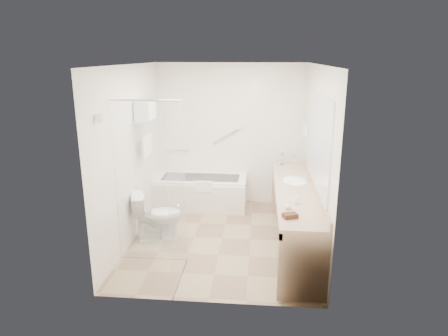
# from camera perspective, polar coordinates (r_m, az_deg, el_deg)

# --- Properties ---
(floor) EXTENTS (3.20, 3.20, 0.00)m
(floor) POSITION_cam_1_polar(r_m,az_deg,el_deg) (6.02, -0.27, -9.99)
(floor) COLOR #9C8560
(floor) RESTS_ON ground
(ceiling) EXTENTS (2.60, 3.20, 0.10)m
(ceiling) POSITION_cam_1_polar(r_m,az_deg,el_deg) (5.41, -0.30, 14.56)
(ceiling) COLOR silver
(ceiling) RESTS_ON wall_back
(wall_back) EXTENTS (2.60, 0.10, 2.50)m
(wall_back) POSITION_cam_1_polar(r_m,az_deg,el_deg) (7.14, 0.96, 4.78)
(wall_back) COLOR white
(wall_back) RESTS_ON ground
(wall_front) EXTENTS (2.60, 0.10, 2.50)m
(wall_front) POSITION_cam_1_polar(r_m,az_deg,el_deg) (4.06, -2.47, -3.93)
(wall_front) COLOR white
(wall_front) RESTS_ON ground
(wall_left) EXTENTS (0.10, 3.20, 2.50)m
(wall_left) POSITION_cam_1_polar(r_m,az_deg,el_deg) (5.85, -13.06, 1.87)
(wall_left) COLOR white
(wall_left) RESTS_ON ground
(wall_right) EXTENTS (0.10, 3.20, 2.50)m
(wall_right) POSITION_cam_1_polar(r_m,az_deg,el_deg) (5.61, 13.05, 1.28)
(wall_right) COLOR white
(wall_right) RESTS_ON ground
(bathtub) EXTENTS (1.60, 0.73, 0.59)m
(bathtub) POSITION_cam_1_polar(r_m,az_deg,el_deg) (7.11, -3.32, -3.45)
(bathtub) COLOR white
(bathtub) RESTS_ON floor
(grab_bar_short) EXTENTS (0.40, 0.03, 0.03)m
(grab_bar_short) POSITION_cam_1_polar(r_m,az_deg,el_deg) (7.30, -6.54, 2.51)
(grab_bar_short) COLOR silver
(grab_bar_short) RESTS_ON wall_back
(grab_bar_long) EXTENTS (0.53, 0.03, 0.33)m
(grab_bar_long) POSITION_cam_1_polar(r_m,az_deg,el_deg) (7.11, 0.54, 4.73)
(grab_bar_long) COLOR silver
(grab_bar_long) RESTS_ON wall_back
(shower_enclosure) EXTENTS (0.96, 0.91, 2.11)m
(shower_enclosure) POSITION_cam_1_polar(r_m,az_deg,el_deg) (4.87, -8.77, -3.01)
(shower_enclosure) COLOR silver
(shower_enclosure) RESTS_ON floor
(towel_shelf) EXTENTS (0.24, 0.55, 0.81)m
(towel_shelf) POSITION_cam_1_polar(r_m,az_deg,el_deg) (6.05, -11.16, 7.30)
(towel_shelf) COLOR silver
(towel_shelf) RESTS_ON wall_left
(vanity_counter) EXTENTS (0.55, 2.70, 0.95)m
(vanity_counter) POSITION_cam_1_polar(r_m,az_deg,el_deg) (5.62, 10.06, -5.05)
(vanity_counter) COLOR tan
(vanity_counter) RESTS_ON floor
(sink) EXTENTS (0.40, 0.52, 0.14)m
(sink) POSITION_cam_1_polar(r_m,az_deg,el_deg) (5.94, 10.14, -2.06)
(sink) COLOR white
(sink) RESTS_ON vanity_counter
(faucet) EXTENTS (0.03, 0.03, 0.14)m
(faucet) POSITION_cam_1_polar(r_m,az_deg,el_deg) (5.93, 11.59, -1.08)
(faucet) COLOR silver
(faucet) RESTS_ON vanity_counter
(mirror) EXTENTS (0.02, 2.00, 1.20)m
(mirror) POSITION_cam_1_polar(r_m,az_deg,el_deg) (5.40, 13.34, 3.97)
(mirror) COLOR silver
(mirror) RESTS_ON wall_right
(hairdryer_unit) EXTENTS (0.08, 0.10, 0.18)m
(hairdryer_unit) POSITION_cam_1_polar(r_m,az_deg,el_deg) (6.58, 11.56, 5.28)
(hairdryer_unit) COLOR silver
(hairdryer_unit) RESTS_ON wall_right
(toilet) EXTENTS (0.80, 0.58, 0.70)m
(toilet) POSITION_cam_1_polar(r_m,az_deg,el_deg) (5.97, -9.52, -6.76)
(toilet) COLOR white
(toilet) RESTS_ON floor
(amenity_basket) EXTENTS (0.19, 0.16, 0.05)m
(amenity_basket) POSITION_cam_1_polar(r_m,az_deg,el_deg) (4.59, 9.42, -6.73)
(amenity_basket) COLOR #452818
(amenity_basket) RESTS_ON vanity_counter
(soap_bottle_a) EXTENTS (0.06, 0.12, 0.05)m
(soap_bottle_a) POSITION_cam_1_polar(r_m,az_deg,el_deg) (5.02, 10.27, -4.78)
(soap_bottle_a) COLOR silver
(soap_bottle_a) RESTS_ON vanity_counter
(soap_bottle_b) EXTENTS (0.10, 0.12, 0.08)m
(soap_bottle_b) POSITION_cam_1_polar(r_m,az_deg,el_deg) (4.84, 9.11, -5.36)
(soap_bottle_b) COLOR silver
(soap_bottle_b) RESTS_ON vanity_counter
(water_bottle_left) EXTENTS (0.07, 0.07, 0.22)m
(water_bottle_left) POSITION_cam_1_polar(r_m,az_deg,el_deg) (6.71, 8.24, 1.25)
(water_bottle_left) COLOR silver
(water_bottle_left) RESTS_ON vanity_counter
(water_bottle_mid) EXTENTS (0.06, 0.06, 0.18)m
(water_bottle_mid) POSITION_cam_1_polar(r_m,az_deg,el_deg) (6.71, 8.33, 1.13)
(water_bottle_mid) COLOR silver
(water_bottle_mid) RESTS_ON vanity_counter
(water_bottle_right) EXTENTS (0.07, 0.07, 0.21)m
(water_bottle_right) POSITION_cam_1_polar(r_m,az_deg,el_deg) (6.56, 10.02, 0.81)
(water_bottle_right) COLOR silver
(water_bottle_right) RESTS_ON vanity_counter
(drinking_glass_near) EXTENTS (0.08, 0.08, 0.09)m
(drinking_glass_near) POSITION_cam_1_polar(r_m,az_deg,el_deg) (6.72, 7.90, 0.80)
(drinking_glass_near) COLOR silver
(drinking_glass_near) RESTS_ON vanity_counter
(drinking_glass_far) EXTENTS (0.08, 0.08, 0.08)m
(drinking_glass_far) POSITION_cam_1_polar(r_m,az_deg,el_deg) (5.71, 9.22, -2.01)
(drinking_glass_far) COLOR silver
(drinking_glass_far) RESTS_ON vanity_counter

